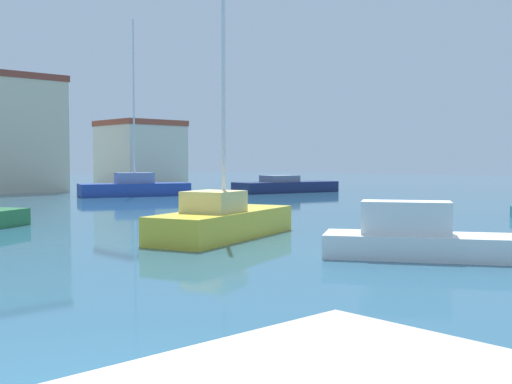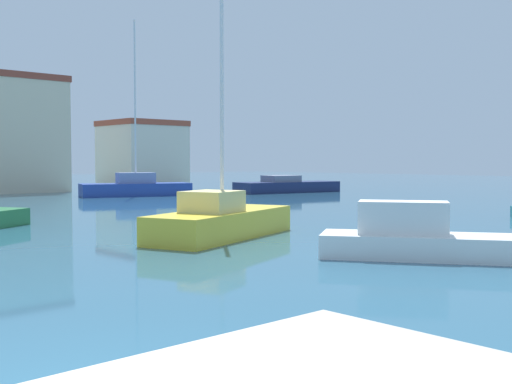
% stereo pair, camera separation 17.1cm
% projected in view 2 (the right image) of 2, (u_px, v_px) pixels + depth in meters
% --- Properties ---
extents(water, '(160.00, 160.00, 0.00)m').
position_uv_depth(water, '(167.00, 211.00, 30.90)').
color(water, '#285670').
rests_on(water, ground).
extents(sailboat_yellow_near_pier, '(6.55, 4.03, 7.82)m').
position_uv_depth(sailboat_yellow_near_pier, '(221.00, 220.00, 20.27)').
color(sailboat_yellow_near_pier, gold).
rests_on(sailboat_yellow_near_pier, water).
extents(sailboat_blue_distant_east, '(7.91, 4.75, 12.24)m').
position_uv_depth(sailboat_blue_distant_east, '(136.00, 187.00, 44.22)').
color(sailboat_blue_distant_east, '#233D93').
rests_on(sailboat_blue_distant_east, water).
extents(motorboat_white_center_channel, '(4.54, 5.58, 1.45)m').
position_uv_depth(motorboat_white_center_channel, '(426.00, 239.00, 16.03)').
color(motorboat_white_center_channel, white).
rests_on(motorboat_white_center_channel, water).
extents(motorboat_navy_far_left, '(8.76, 4.21, 1.33)m').
position_uv_depth(motorboat_navy_far_left, '(287.00, 186.00, 49.36)').
color(motorboat_navy_far_left, '#19234C').
rests_on(motorboat_navy_far_left, water).
extents(waterfront_apartments, '(6.28, 6.42, 6.09)m').
position_uv_depth(waterfront_apartments, '(142.00, 154.00, 57.72)').
color(waterfront_apartments, beige).
rests_on(waterfront_apartments, ground).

